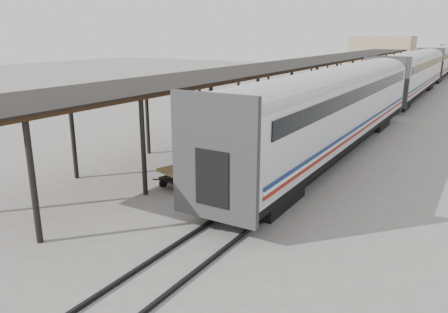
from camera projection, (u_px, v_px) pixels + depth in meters
ground at (200, 186)px, 18.85m from camera, size 160.00×160.00×0.00m
train at (412, 71)px, 44.37m from camera, size 3.45×76.01×4.01m
canopy at (318, 61)px, 39.24m from camera, size 4.90×64.30×4.15m
rails at (410, 97)px, 45.25m from camera, size 1.54×150.00×0.12m
building_left at (382, 51)px, 90.58m from camera, size 12.00×8.00×6.00m
baggage_cart at (188, 171)px, 18.78m from camera, size 1.89×2.66×0.86m
suitcase_stack at (192, 160)px, 18.98m from camera, size 1.42×1.12×0.59m
luggage_tug at (321, 104)px, 36.45m from camera, size 1.26×1.78×1.45m
porter at (183, 150)px, 17.82m from camera, size 0.53×0.72×1.80m
pedestrian at (286, 107)px, 33.37m from camera, size 1.09×0.47×1.85m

